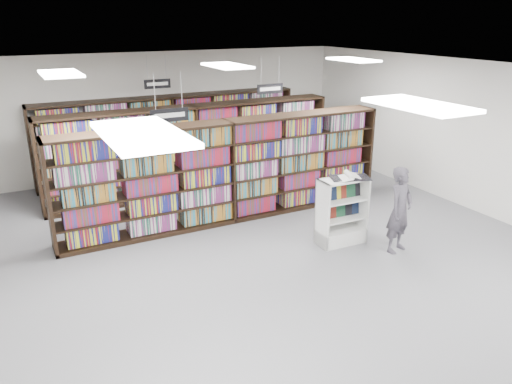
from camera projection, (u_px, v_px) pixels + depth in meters
name	position (u px, v px, depth m)	size (l,w,h in m)	color
floor	(276.00, 257.00, 8.88)	(12.00, 12.00, 0.00)	#59595E
ceiling	(279.00, 74.00, 7.81)	(10.00, 12.00, 0.10)	white
wall_back	(167.00, 113.00, 13.37)	(10.00, 0.10, 3.20)	silver
wall_right	(483.00, 139.00, 10.51)	(0.10, 12.00, 3.20)	silver
bookshelf_row_near	(229.00, 171.00, 10.20)	(7.00, 0.60, 2.10)	black
bookshelf_row_mid	(194.00, 150.00, 11.88)	(7.00, 0.60, 2.10)	black
bookshelf_row_far	(172.00, 135.00, 13.30)	(7.00, 0.60, 2.10)	black
aisle_sign_left	(170.00, 114.00, 8.22)	(0.65, 0.02, 0.80)	#B2B2B7
aisle_sign_right	(270.00, 88.00, 11.20)	(0.65, 0.02, 0.80)	#B2B2B7
aisle_sign_center	(157.00, 83.00, 12.00)	(0.65, 0.02, 0.80)	#B2B2B7
troffer_front_left	(142.00, 134.00, 4.01)	(0.60, 1.20, 0.04)	white
troffer_front_center	(419.00, 105.00, 5.31)	(0.60, 1.20, 0.04)	white
troffer_back_left	(61.00, 74.00, 8.20)	(0.60, 1.20, 0.04)	white
troffer_back_center	(227.00, 66.00, 9.50)	(0.60, 1.20, 0.04)	white
troffer_back_right	(353.00, 60.00, 10.80)	(0.60, 1.20, 0.04)	white
endcap_display	(340.00, 220.00, 9.35)	(0.92, 0.48, 1.27)	silver
open_book	(350.00, 177.00, 9.07)	(0.81, 0.64, 0.13)	black
shopper	(400.00, 210.00, 8.89)	(0.58, 0.38, 1.58)	#4A4650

